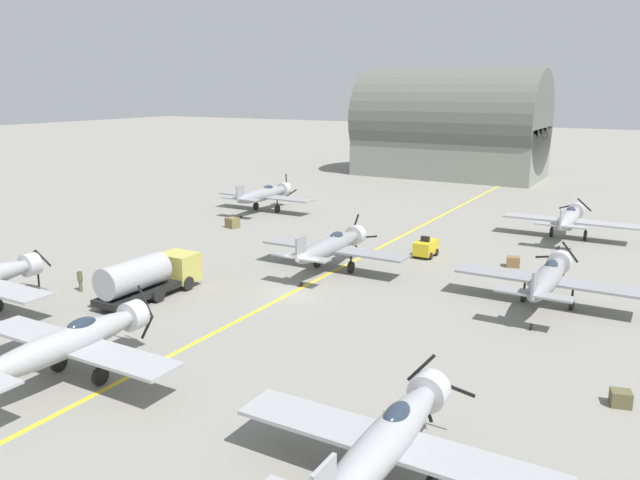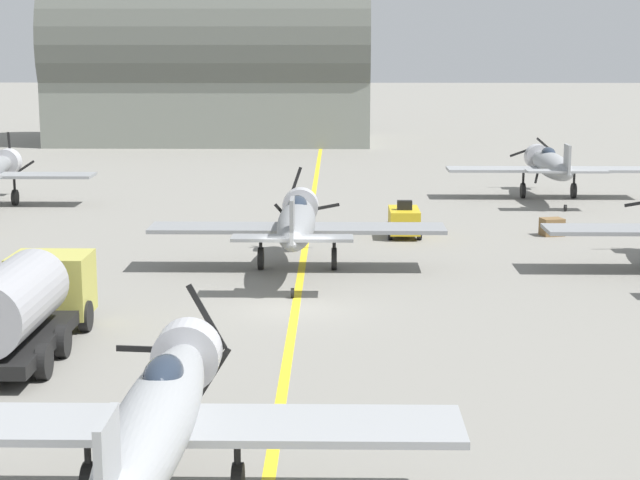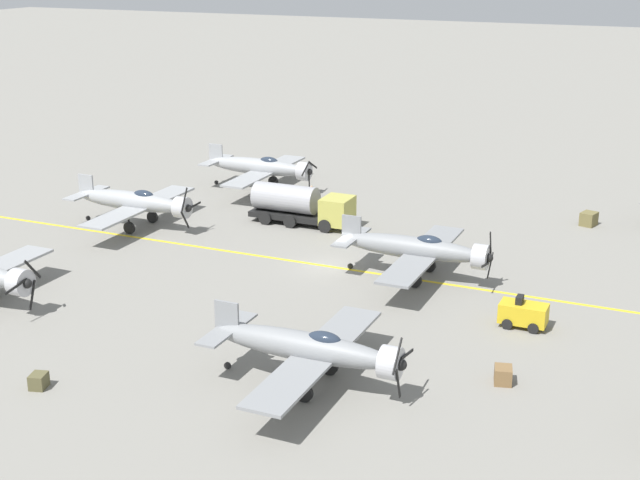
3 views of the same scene
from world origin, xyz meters
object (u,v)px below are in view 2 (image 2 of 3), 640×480
Objects in this scene: airplane_mid_center at (297,222)px; fuel_tanker at (26,304)px; hangar at (213,61)px; tow_tractor at (404,221)px; airplane_far_right at (550,165)px; airplane_near_center at (158,417)px; supply_crate_mid_lane at (552,227)px.

airplane_mid_center is 1.50× the size of fuel_tanker.
hangar reaches higher than airplane_mid_center.
hangar is at bearing 106.69° from tow_tractor.
airplane_far_right is 4.62× the size of tow_tractor.
fuel_tanker is (-5.80, 10.96, -0.50)m from airplane_near_center.
hangar is (-21.73, 48.19, 6.88)m from supply_crate_mid_lane.
tow_tractor is 0.09× the size of hangar.
airplane_mid_center is (1.86, 22.59, 0.00)m from airplane_near_center.
airplane_near_center is 31.06m from tow_tractor.
airplane_far_right is 1.00× the size of airplane_near_center.
tow_tractor reaches higher than supply_crate_mid_lane.
supply_crate_mid_lane is at bearing 45.43° from fuel_tanker.
hangar reaches higher than airplane_near_center.
fuel_tanker is (-21.79, -31.87, -0.50)m from airplane_far_right.
fuel_tanker is 27.92m from supply_crate_mid_lane.
airplane_far_right is 45.72m from airplane_near_center.
airplane_far_right is at bearing 55.64° from fuel_tanker.
airplane_far_right reaches higher than tow_tractor.
airplane_far_right is 1.00× the size of airplane_mid_center.
airplane_far_right is at bearing 53.29° from tow_tractor.
airplane_mid_center is 4.62× the size of tow_tractor.
airplane_far_right is 15.66m from tow_tractor.
fuel_tanker is at bearing -88.19° from hangar.
tow_tractor is 7.15m from supply_crate_mid_lane.
airplane_far_right is 12.30m from supply_crate_mid_lane.
tow_tractor is (-9.33, -12.51, -1.22)m from airplane_far_right.
supply_crate_mid_lane is (13.78, 30.84, -1.59)m from airplane_near_center.
airplane_near_center is at bearing -62.13° from fuel_tanker.
airplane_mid_center is 9.18m from tow_tractor.
airplane_near_center is at bearing -114.09° from supply_crate_mid_lane.
hangar is (-14.60, 48.71, 6.51)m from tow_tractor.
airplane_far_right and airplane_near_center have the same top height.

